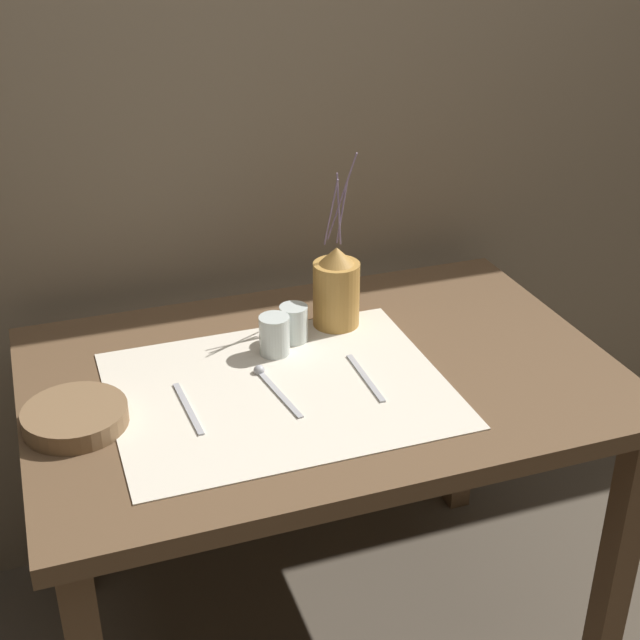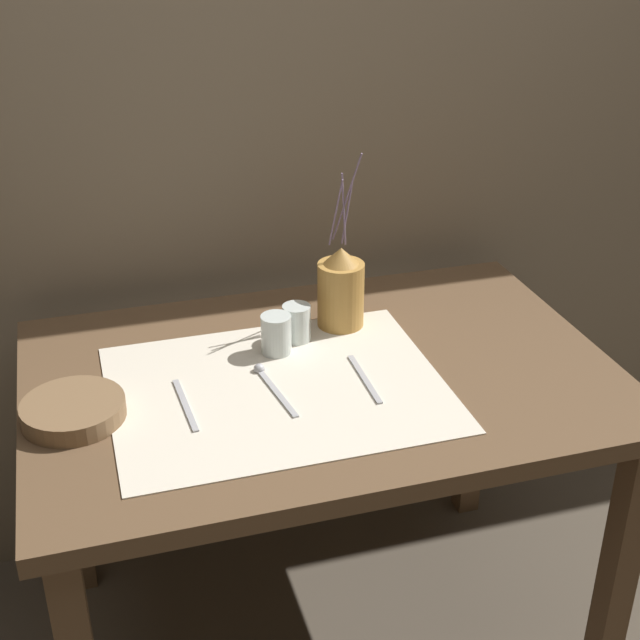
{
  "view_description": "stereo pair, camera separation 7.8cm",
  "coord_description": "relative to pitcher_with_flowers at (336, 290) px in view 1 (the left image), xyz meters",
  "views": [
    {
      "loc": [
        -0.53,
        -1.51,
        1.71
      ],
      "look_at": [
        -0.0,
        0.0,
        0.88
      ],
      "focal_mm": 50.0,
      "sensor_mm": 36.0,
      "label": 1
    },
    {
      "loc": [
        -0.46,
        -1.54,
        1.71
      ],
      "look_at": [
        -0.0,
        0.0,
        0.88
      ],
      "focal_mm": 50.0,
      "sensor_mm": 36.0,
      "label": 2
    }
  ],
  "objects": [
    {
      "name": "spoon_outer",
      "position": [
        -0.22,
        -0.19,
        -0.08
      ],
      "size": [
        0.05,
        0.2,
        0.02
      ],
      "color": "#A8A8AD",
      "rests_on": "wooden_table"
    },
    {
      "name": "stone_wall_back",
      "position": [
        -0.1,
        0.34,
        0.35
      ],
      "size": [
        7.0,
        0.06,
        2.4
      ],
      "color": "#7A6B56",
      "rests_on": "ground_plane"
    },
    {
      "name": "knife_center",
      "position": [
        -0.39,
        -0.24,
        -0.08
      ],
      "size": [
        0.02,
        0.19,
        0.0
      ],
      "color": "#A8A8AD",
      "rests_on": "wooden_table"
    },
    {
      "name": "fork_outer",
      "position": [
        -0.03,
        -0.25,
        -0.08
      ],
      "size": [
        0.01,
        0.19,
        0.0
      ],
      "color": "#A8A8AD",
      "rests_on": "wooden_table"
    },
    {
      "name": "wooden_bowl",
      "position": [
        -0.6,
        -0.22,
        -0.07
      ],
      "size": [
        0.2,
        0.2,
        0.04
      ],
      "color": "brown",
      "rests_on": "wooden_table"
    },
    {
      "name": "ground_plane",
      "position": [
        -0.1,
        -0.18,
        -0.85
      ],
      "size": [
        12.0,
        12.0,
        0.0
      ],
      "primitive_type": "plane",
      "color": "brown"
    },
    {
      "name": "glass_tumbler_far",
      "position": [
        -0.11,
        -0.04,
        -0.05
      ],
      "size": [
        0.06,
        0.06,
        0.08
      ],
      "color": "silver",
      "rests_on": "wooden_table"
    },
    {
      "name": "linen_cloth",
      "position": [
        -0.21,
        -0.23,
        -0.09
      ],
      "size": [
        0.67,
        0.53,
        0.0
      ],
      "color": "beige",
      "rests_on": "wooden_table"
    },
    {
      "name": "glass_tumbler_near",
      "position": [
        -0.17,
        -0.08,
        -0.04
      ],
      "size": [
        0.07,
        0.07,
        0.09
      ],
      "color": "silver",
      "rests_on": "wooden_table"
    },
    {
      "name": "wooden_table",
      "position": [
        -0.1,
        -0.18,
        -0.19
      ],
      "size": [
        1.22,
        0.82,
        0.76
      ],
      "color": "brown",
      "rests_on": "ground_plane"
    },
    {
      "name": "pitcher_with_flowers",
      "position": [
        0.0,
        0.0,
        0.0
      ],
      "size": [
        0.11,
        0.11,
        0.41
      ],
      "color": "#B7843D",
      "rests_on": "wooden_table"
    }
  ]
}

